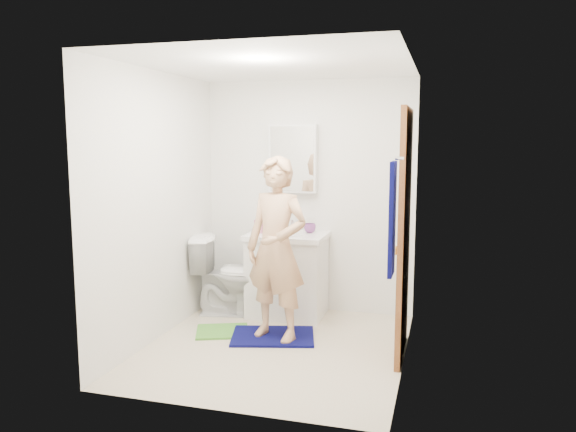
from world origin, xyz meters
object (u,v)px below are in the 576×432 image
object	(u,v)px
vanity_cabinet	(287,277)
towel	(392,219)
medicine_cabinet	(293,159)
man	(277,248)
toilet	(233,275)
soap_dispenser	(260,223)
toothbrush_cup	(310,228)

from	to	relation	value
vanity_cabinet	towel	distance (m)	2.08
medicine_cabinet	towel	world-z (taller)	medicine_cabinet
medicine_cabinet	man	xyz separation A→B (m)	(0.11, -0.95, -0.76)
towel	toilet	size ratio (longest dim) A/B	0.97
vanity_cabinet	soap_dispenser	distance (m)	0.62
vanity_cabinet	man	bearing A→B (deg)	-81.65
vanity_cabinet	towel	xyz separation A→B (m)	(1.18, -1.48, 0.85)
towel	toilet	distance (m)	2.36
toothbrush_cup	man	bearing A→B (deg)	-96.88
toothbrush_cup	man	distance (m)	0.85
vanity_cabinet	toothbrush_cup	world-z (taller)	toothbrush_cup
vanity_cabinet	towel	bearing A→B (deg)	-51.53
vanity_cabinet	medicine_cabinet	distance (m)	1.22
toilet	man	size ratio (longest dim) A/B	0.50
vanity_cabinet	man	distance (m)	0.85
toilet	toothbrush_cup	bearing A→B (deg)	-83.54
medicine_cabinet	soap_dispenser	size ratio (longest dim) A/B	3.50
man	medicine_cabinet	bearing A→B (deg)	111.66
medicine_cabinet	toothbrush_cup	distance (m)	0.74
medicine_cabinet	toilet	bearing A→B (deg)	-148.11
vanity_cabinet	medicine_cabinet	xyz separation A→B (m)	(0.00, 0.22, 1.20)
medicine_cabinet	toilet	xyz separation A→B (m)	(-0.55, -0.34, -1.19)
toilet	toothbrush_cup	world-z (taller)	toothbrush_cup
toilet	towel	bearing A→B (deg)	-138.76
towel	soap_dispenser	size ratio (longest dim) A/B	4.00
towel	toothbrush_cup	size ratio (longest dim) A/B	6.70
towel	man	xyz separation A→B (m)	(-1.07, 0.76, -0.41)
toothbrush_cup	man	world-z (taller)	man
vanity_cabinet	man	world-z (taller)	man
towel	man	bearing A→B (deg)	144.69
medicine_cabinet	toilet	world-z (taller)	medicine_cabinet
vanity_cabinet	toilet	bearing A→B (deg)	-167.85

